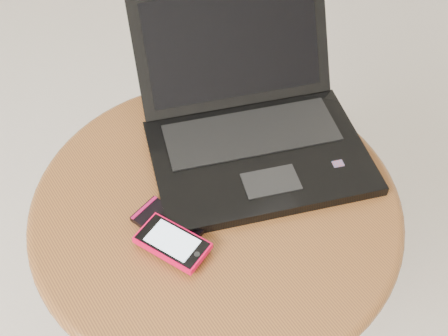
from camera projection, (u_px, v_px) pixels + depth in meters
table at (217, 236)px, 1.03m from camera, size 0.62×0.62×0.49m
laptop at (251, 123)px, 1.01m from camera, size 0.46×0.47×0.21m
phone_black at (167, 225)px, 0.91m from camera, size 0.09×0.12×0.01m
phone_pink at (172, 243)px, 0.87m from camera, size 0.10×0.12×0.01m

